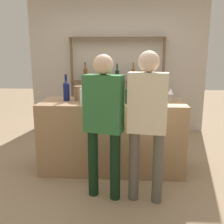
# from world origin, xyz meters

# --- Properties ---
(ground_plane) EXTENTS (16.00, 16.00, 0.00)m
(ground_plane) POSITION_xyz_m (0.00, 0.00, 0.00)
(ground_plane) COLOR #9E8466
(bar_counter) EXTENTS (1.91, 0.68, 0.96)m
(bar_counter) POSITION_xyz_m (0.00, 0.00, 0.48)
(bar_counter) COLOR #997551
(bar_counter) RESTS_ON ground_plane
(back_wall) EXTENTS (3.51, 0.12, 2.80)m
(back_wall) POSITION_xyz_m (0.00, 1.94, 1.40)
(back_wall) COLOR #B2A899
(back_wall) RESTS_ON ground_plane
(back_shelf) EXTENTS (1.85, 0.18, 1.89)m
(back_shelf) POSITION_xyz_m (-0.01, 1.76, 1.23)
(back_shelf) COLOR brown
(back_shelf) RESTS_ON ground_plane
(counter_bottle_0) EXTENTS (0.09, 0.09, 0.34)m
(counter_bottle_0) POSITION_xyz_m (-0.35, -0.19, 1.09)
(counter_bottle_0) COLOR silver
(counter_bottle_0) RESTS_ON bar_counter
(counter_bottle_1) EXTENTS (0.08, 0.08, 0.31)m
(counter_bottle_1) POSITION_xyz_m (0.53, -0.20, 1.08)
(counter_bottle_1) COLOR silver
(counter_bottle_1) RESTS_ON bar_counter
(counter_bottle_2) EXTENTS (0.08, 0.08, 0.33)m
(counter_bottle_2) POSITION_xyz_m (0.21, -0.11, 1.08)
(counter_bottle_2) COLOR black
(counter_bottle_2) RESTS_ON bar_counter
(counter_bottle_3) EXTENTS (0.08, 0.08, 0.36)m
(counter_bottle_3) POSITION_xyz_m (0.71, 0.19, 1.11)
(counter_bottle_3) COLOR black
(counter_bottle_3) RESTS_ON bar_counter
(counter_bottle_4) EXTENTS (0.09, 0.09, 0.36)m
(counter_bottle_4) POSITION_xyz_m (-0.62, 0.03, 1.11)
(counter_bottle_4) COLOR #0F1956
(counter_bottle_4) RESTS_ON bar_counter
(counter_bottle_5) EXTENTS (0.09, 0.09, 0.35)m
(counter_bottle_5) POSITION_xyz_m (0.62, 0.02, 1.10)
(counter_bottle_5) COLOR silver
(counter_bottle_5) RESTS_ON bar_counter
(wine_glass) EXTENTS (0.09, 0.09, 0.17)m
(wine_glass) POSITION_xyz_m (0.78, 0.07, 1.09)
(wine_glass) COLOR silver
(wine_glass) RESTS_ON bar_counter
(ice_bucket) EXTENTS (0.24, 0.24, 0.20)m
(ice_bucket) POSITION_xyz_m (-0.41, 0.09, 1.06)
(ice_bucket) COLOR #846647
(ice_bucket) RESTS_ON bar_counter
(cork_jar) EXTENTS (0.11, 0.11, 0.16)m
(cork_jar) POSITION_xyz_m (0.37, -0.16, 1.05)
(cork_jar) COLOR silver
(cork_jar) RESTS_ON bar_counter
(customer_center) EXTENTS (0.44, 0.29, 1.59)m
(customer_center) POSITION_xyz_m (-0.05, -0.73, 0.94)
(customer_center) COLOR black
(customer_center) RESTS_ON ground_plane
(customer_right) EXTENTS (0.42, 0.24, 1.62)m
(customer_right) POSITION_xyz_m (0.41, -0.79, 0.96)
(customer_right) COLOR #575347
(customer_right) RESTS_ON ground_plane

